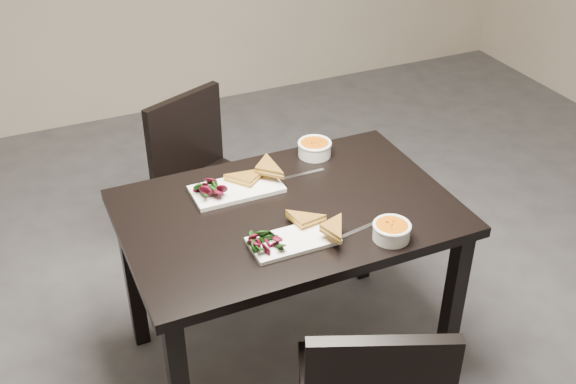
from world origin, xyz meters
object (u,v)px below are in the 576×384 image
object	(u,v)px
table	(288,230)
plate_far	(237,189)
soup_bowl_near	(392,230)
soup_bowl_far	(315,148)
plate_near	(293,241)
chair_far	(204,175)

from	to	relation	value
table	plate_far	world-z (taller)	plate_far
soup_bowl_near	soup_bowl_far	size ratio (longest dim) A/B	0.95
soup_bowl_near	plate_far	bearing A→B (deg)	127.34
table	plate_near	distance (m)	0.23
table	soup_bowl_near	distance (m)	0.42
chair_far	soup_bowl_far	size ratio (longest dim) A/B	6.09
plate_near	plate_far	distance (m)	0.39
table	soup_bowl_near	xyz separation A→B (m)	(0.25, -0.31, 0.13)
plate_near	table	bearing A→B (deg)	70.86
plate_far	soup_bowl_far	size ratio (longest dim) A/B	2.43
soup_bowl_near	plate_near	bearing A→B (deg)	160.09
chair_far	soup_bowl_near	size ratio (longest dim) A/B	6.42
table	plate_far	distance (m)	0.25
plate_far	soup_bowl_far	world-z (taller)	soup_bowl_far
table	plate_near	world-z (taller)	plate_near
plate_near	plate_far	world-z (taller)	plate_far
table	chair_far	bearing A→B (deg)	96.43
table	soup_bowl_near	world-z (taller)	soup_bowl_near
chair_far	soup_bowl_far	bearing A→B (deg)	-77.45
soup_bowl_near	soup_bowl_far	world-z (taller)	soup_bowl_far
table	soup_bowl_far	bearing A→B (deg)	50.39
plate_far	plate_near	bearing A→B (deg)	-80.71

